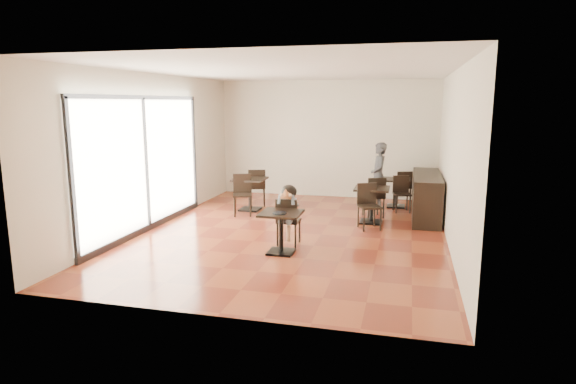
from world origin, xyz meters
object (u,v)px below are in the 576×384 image
(child_table, at_px, (281,233))
(chair_left_a, at_px, (257,187))
(cafe_table_back, at_px, (396,193))
(chair_mid_a, at_px, (374,197))
(child, at_px, (289,215))
(chair_back_a, at_px, (403,187))
(child_chair, at_px, (289,221))
(cafe_table_mid, at_px, (372,205))
(chair_left_b, at_px, (242,195))
(chair_mid_b, at_px, (370,207))
(adult_patron, at_px, (379,176))
(chair_back_b, at_px, (402,194))
(cafe_table_left, at_px, (250,194))

(child_table, bearing_deg, chair_left_a, 113.78)
(cafe_table_back, height_order, chair_mid_a, chair_mid_a)
(child, distance_m, chair_back_a, 4.74)
(chair_mid_a, bearing_deg, child_chair, 37.14)
(cafe_table_mid, relative_size, chair_left_b, 0.82)
(child_table, distance_m, chair_left_b, 3.03)
(cafe_table_mid, relative_size, chair_mid_b, 0.83)
(chair_back_a, bearing_deg, cafe_table_mid, 61.26)
(child_chair, distance_m, cafe_table_back, 4.24)
(child_chair, distance_m, adult_patron, 3.80)
(adult_patron, height_order, chair_back_b, adult_patron)
(chair_left_b, xyz_separation_m, chair_back_a, (3.61, 2.29, -0.04))
(chair_back_b, bearing_deg, chair_mid_a, -145.60)
(child_chair, bearing_deg, adult_patron, -111.83)
(child_table, distance_m, chair_mid_b, 2.44)
(child_chair, distance_m, chair_mid_a, 2.91)
(cafe_table_mid, bearing_deg, chair_mid_b, -90.00)
(cafe_table_back, xyz_separation_m, chair_back_b, (0.15, -0.55, 0.07))
(adult_patron, relative_size, chair_left_b, 1.73)
(cafe_table_back, xyz_separation_m, chair_mid_a, (-0.48, -1.24, 0.11))
(child_chair, height_order, cafe_table_left, child_chair)
(child_table, height_order, chair_left_b, chair_left_b)
(child_table, height_order, adult_patron, adult_patron)
(child_table, relative_size, child_chair, 0.83)
(adult_patron, relative_size, cafe_table_mid, 2.10)
(child_table, height_order, chair_back_b, chair_back_b)
(cafe_table_back, relative_size, chair_back_b, 0.83)
(chair_mid_a, bearing_deg, chair_back_a, -134.89)
(child_chair, height_order, chair_back_a, child_chair)
(cafe_table_back, height_order, chair_left_b, chair_left_b)
(chair_mid_a, xyz_separation_m, chair_left_b, (-2.98, -0.56, 0.00))
(child_chair, bearing_deg, child_table, 90.00)
(child_table, distance_m, child, 0.58)
(cafe_table_back, height_order, chair_left_a, chair_left_a)
(chair_back_a, bearing_deg, adult_patron, 40.06)
(cafe_table_left, height_order, chair_left_a, chair_left_a)
(child_table, xyz_separation_m, chair_back_a, (1.99, 4.85, 0.06))
(chair_left_b, bearing_deg, chair_left_a, 71.43)
(adult_patron, height_order, chair_mid_b, adult_patron)
(chair_mid_a, distance_m, chair_mid_b, 1.10)
(child_chair, height_order, cafe_table_back, child_chair)
(cafe_table_mid, bearing_deg, cafe_table_back, 74.94)
(cafe_table_back, bearing_deg, chair_back_b, -75.20)
(cafe_table_left, bearing_deg, chair_back_b, 11.03)
(child_table, distance_m, cafe_table_left, 3.50)
(cafe_table_mid, relative_size, cafe_table_left, 0.99)
(chair_back_a, relative_size, chair_back_b, 1.00)
(child_table, bearing_deg, chair_mid_b, 56.01)
(chair_left_b, bearing_deg, adult_patron, 7.88)
(child_table, bearing_deg, chair_back_a, 67.68)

